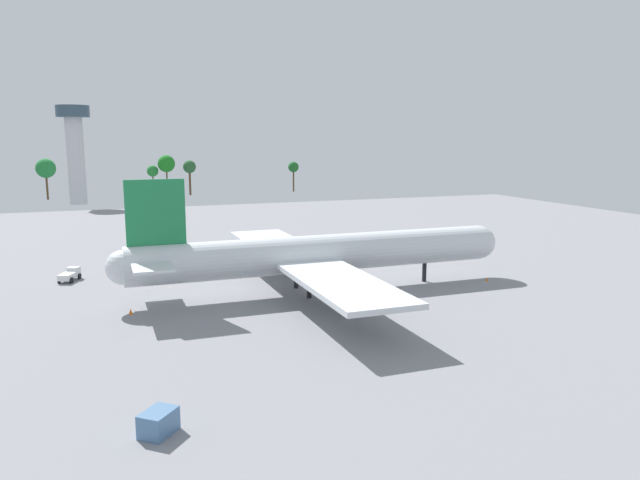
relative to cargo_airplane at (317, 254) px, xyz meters
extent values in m
plane|color=gray|center=(0.45, 0.00, -5.86)|extent=(251.03, 251.03, 0.00)
cylinder|color=silver|center=(0.45, 0.00, 0.11)|extent=(57.56, 5.68, 5.68)
sphere|color=silver|center=(29.23, 0.00, 0.11)|extent=(5.57, 5.57, 5.57)
sphere|color=silver|center=(-28.33, 0.00, 0.11)|extent=(4.83, 4.83, 4.83)
cube|color=#1E7F47|center=(-23.72, 0.00, 7.49)|extent=(8.06, 0.50, 9.09)
cube|color=silver|center=(-24.87, -4.56, 0.96)|extent=(5.18, 8.52, 0.36)
cube|color=silver|center=(-24.87, 4.56, 0.96)|extent=(5.18, 8.52, 0.36)
cube|color=silver|center=(-2.43, -15.37, -0.74)|extent=(9.79, 27.34, 0.70)
cube|color=silver|center=(-2.43, 15.37, -0.74)|extent=(9.79, 27.34, 0.70)
cylinder|color=gray|center=(-1.43, -11.27, -2.29)|extent=(4.55, 2.39, 2.39)
cylinder|color=gray|center=(-1.43, -21.39, -2.29)|extent=(4.55, 2.39, 2.39)
cylinder|color=gray|center=(-1.43, 11.27, -2.29)|extent=(4.55, 2.39, 2.39)
cylinder|color=gray|center=(-1.43, 21.39, -2.29)|extent=(4.55, 2.39, 2.39)
cylinder|color=black|center=(18.87, 0.00, -4.30)|extent=(0.70, 0.70, 3.13)
cylinder|color=black|center=(-2.43, -3.12, -4.30)|extent=(0.70, 0.70, 3.13)
cylinder|color=black|center=(-2.43, 3.12, -4.30)|extent=(0.70, 0.70, 3.13)
cube|color=silver|center=(-35.59, 22.36, -4.62)|extent=(2.32, 2.07, 1.53)
cube|color=white|center=(-36.51, 20.18, -4.91)|extent=(3.05, 3.79, 0.96)
cylinder|color=black|center=(-34.70, 21.79, -5.39)|extent=(0.63, 0.98, 0.95)
cylinder|color=black|center=(-36.62, 22.60, -5.39)|extent=(0.63, 0.98, 0.95)
cylinder|color=black|center=(-35.85, 19.07, -5.39)|extent=(0.63, 0.98, 0.95)
cylinder|color=black|center=(-37.77, 19.89, -5.39)|extent=(0.63, 0.98, 0.95)
cube|color=silver|center=(-10.61, 25.02, -4.49)|extent=(2.60, 2.51, 1.71)
cube|color=#2D5193|center=(-9.17, 26.82, -4.87)|extent=(3.57, 3.72, 0.95)
cylinder|color=black|center=(-11.43, 25.82, -5.35)|extent=(0.86, 0.98, 1.03)
cylinder|color=black|center=(-9.64, 24.39, -5.35)|extent=(0.86, 0.98, 1.03)
cylinder|color=black|center=(-9.65, 28.05, -5.35)|extent=(0.86, 0.98, 1.03)
cylinder|color=black|center=(-7.86, 26.62, -5.35)|extent=(0.86, 0.98, 1.03)
cube|color=silver|center=(24.30, 34.74, -4.36)|extent=(2.50, 2.68, 2.01)
cube|color=#B21E19|center=(22.24, 35.90, -4.84)|extent=(3.73, 3.37, 1.05)
cylinder|color=black|center=(23.67, 33.77, -5.37)|extent=(0.99, 0.73, 0.98)
cylinder|color=black|center=(24.81, 35.78, -5.37)|extent=(0.99, 0.73, 0.98)
cylinder|color=black|center=(21.12, 35.21, -5.37)|extent=(0.99, 0.73, 0.98)
cylinder|color=black|center=(22.25, 37.23, -5.37)|extent=(0.99, 0.73, 0.98)
cube|color=#4C729E|center=(-27.57, -38.10, -4.88)|extent=(3.56, 3.65, 1.96)
cone|color=orange|center=(28.69, -3.53, -5.53)|extent=(0.46, 0.46, 0.66)
cone|color=orange|center=(-27.79, -2.70, -5.47)|extent=(0.55, 0.55, 0.78)
cylinder|color=silver|center=(-37.46, 146.30, 9.44)|extent=(5.95, 5.95, 30.60)
cylinder|color=#334756|center=(-37.46, 146.30, 26.78)|extent=(11.31, 11.31, 4.07)
cylinder|color=#51381E|center=(-48.92, 166.97, -0.97)|extent=(0.78, 0.78, 9.79)
sphere|color=#217A36|center=(-48.92, 166.97, 6.14)|extent=(7.36, 7.36, 7.36)
cylinder|color=#51381E|center=(-9.56, 166.97, -1.44)|extent=(0.52, 0.52, 8.84)
sphere|color=#227A30|center=(-9.56, 166.97, 4.35)|extent=(4.57, 4.57, 4.57)
cylinder|color=#51381E|center=(-4.01, 166.97, -0.36)|extent=(0.62, 0.62, 11.00)
sphere|color=#1D7A21|center=(-4.01, 166.97, 7.22)|extent=(6.95, 6.95, 6.95)
cylinder|color=#51381E|center=(5.22, 166.97, -0.81)|extent=(0.88, 0.88, 10.11)
sphere|color=#285A2F|center=(5.22, 166.97, 5.82)|extent=(5.26, 5.26, 5.26)
cylinder|color=#51381E|center=(50.23, 166.97, -1.13)|extent=(0.68, 0.68, 9.47)
sphere|color=#1D5F24|center=(50.23, 166.97, 4.99)|extent=(4.61, 4.61, 4.61)
camera|label=1|loc=(-31.09, -84.64, 17.63)|focal=33.67mm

